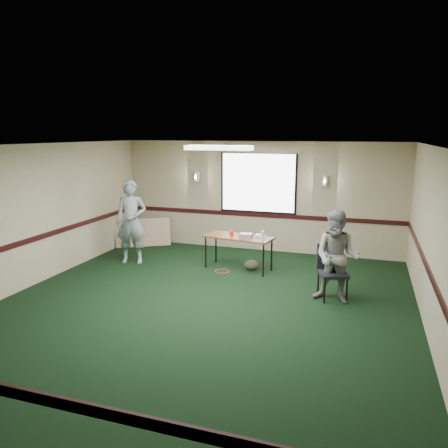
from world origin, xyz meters
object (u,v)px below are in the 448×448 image
(person_left, at_px, (131,222))
(conference_chair, at_px, (331,267))
(folding_table, at_px, (238,239))
(person_right, at_px, (337,257))
(projector, at_px, (246,236))

(person_left, bearing_deg, conference_chair, -26.82)
(folding_table, height_order, person_right, person_right)
(person_left, distance_m, person_right, 4.67)
(conference_chair, bearing_deg, projector, 129.69)
(conference_chair, bearing_deg, person_right, -87.09)
(projector, height_order, conference_chair, conference_chair)
(projector, relative_size, person_right, 0.16)
(conference_chair, relative_size, person_left, 0.51)
(folding_table, bearing_deg, person_left, -165.27)
(conference_chair, bearing_deg, folding_table, 130.36)
(person_left, bearing_deg, person_right, -29.07)
(conference_chair, height_order, person_left, person_left)
(conference_chair, xyz_separation_m, person_right, (0.10, -0.20, 0.25))
(person_right, bearing_deg, conference_chair, 124.96)
(projector, relative_size, conference_chair, 0.28)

